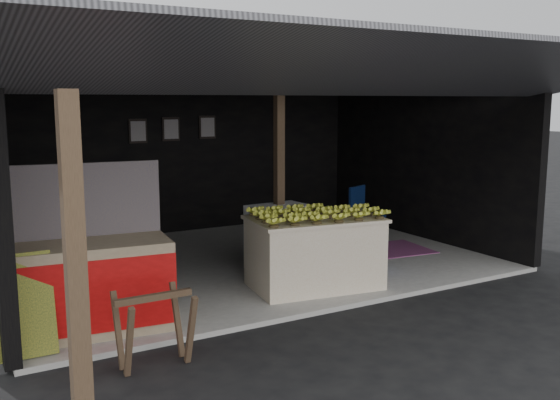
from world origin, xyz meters
TOP-DOWN VIEW (x-y plane):
  - ground at (0.00, 0.00)m, footprint 80.00×80.00m
  - concrete_slab at (0.00, 2.50)m, footprint 7.00×5.00m
  - shophouse at (0.00, 2.82)m, footprint 7.40×7.29m
  - banana_table at (0.19, 0.80)m, footprint 1.77×1.23m
  - banana_pile at (0.19, 0.80)m, footprint 1.63×1.12m
  - white_crate at (0.24, 1.81)m, footprint 0.86×0.62m
  - neighbor_stall at (-2.69, 0.66)m, footprint 1.74×0.93m
  - green_signboard at (-3.41, 0.29)m, footprint 0.65×0.24m
  - sawhorse at (-2.34, -0.42)m, footprint 0.72×0.62m
  - water_barrel at (1.32, 1.12)m, footprint 0.34×0.34m
  - plastic_chair at (2.22, 2.46)m, footprint 0.59×0.59m
  - magenta_rug at (2.20, 1.90)m, footprint 1.60×1.16m
  - picture_frames at (-0.17, 4.89)m, footprint 1.62×0.04m

SIDE VIEW (x-z plane):
  - ground at x=0.00m, z-range 0.00..0.00m
  - concrete_slab at x=0.00m, z-range 0.00..0.06m
  - magenta_rug at x=2.20m, z-range 0.06..0.07m
  - water_barrel at x=1.32m, z-range 0.06..0.57m
  - sawhorse at x=-2.34m, z-range 0.09..0.79m
  - white_crate at x=0.24m, z-range 0.06..0.97m
  - banana_table at x=0.19m, z-range 0.06..0.97m
  - green_signboard at x=-3.41m, z-range 0.07..1.03m
  - neighbor_stall at x=-2.69m, z-range -0.29..1.44m
  - plastic_chair at x=2.22m, z-range 0.15..1.11m
  - banana_pile at x=0.19m, z-range 0.97..1.15m
  - picture_frames at x=-0.17m, z-range 1.70..2.16m
  - shophouse at x=0.00m, z-range 0.59..3.61m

